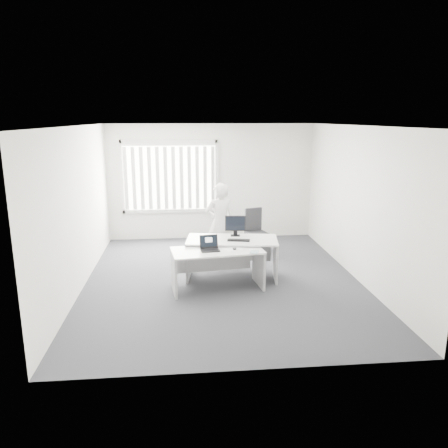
{
  "coord_description": "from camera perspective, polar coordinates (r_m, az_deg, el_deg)",
  "views": [
    {
      "loc": [
        -0.7,
        -7.6,
        2.93
      ],
      "look_at": [
        0.04,
        0.15,
        1.03
      ],
      "focal_mm": 35.0,
      "sensor_mm": 36.0,
      "label": 1
    }
  ],
  "objects": [
    {
      "name": "monitor",
      "position": [
        8.21,
        1.49,
        -0.24
      ],
      "size": [
        0.4,
        0.16,
        0.39
      ],
      "primitive_type": null,
      "rotation": [
        0.0,
        0.0,
        -0.12
      ],
      "color": "black",
      "rests_on": "desk_far"
    },
    {
      "name": "desk_far",
      "position": [
        8.11,
        1.05,
        -3.41
      ],
      "size": [
        1.75,
        0.99,
        0.76
      ],
      "rotation": [
        0.0,
        0.0,
        -0.13
      ],
      "color": "silver",
      "rests_on": "ground"
    },
    {
      "name": "office_chair",
      "position": [
        9.79,
        4.18,
        -1.9
      ],
      "size": [
        0.69,
        0.69,
        0.97
      ],
      "rotation": [
        0.0,
        0.0,
        0.3
      ],
      "color": "black",
      "rests_on": "ground"
    },
    {
      "name": "mouse",
      "position": [
        7.58,
        1.38,
        -3.15
      ],
      "size": [
        0.06,
        0.1,
        0.04
      ],
      "primitive_type": null,
      "rotation": [
        0.0,
        0.0,
        -0.07
      ],
      "color": "#B3B3B5",
      "rests_on": "paper_sheet"
    },
    {
      "name": "wall_left",
      "position": [
        7.95,
        -18.46,
        1.89
      ],
      "size": [
        0.02,
        6.0,
        2.8
      ],
      "primitive_type": "cube",
      "color": "silver",
      "rests_on": "ground"
    },
    {
      "name": "paper_sheet",
      "position": [
        7.6,
        1.23,
        -3.27
      ],
      "size": [
        0.36,
        0.31,
        0.0
      ],
      "primitive_type": "cube",
      "rotation": [
        0.0,
        0.0,
        0.37
      ],
      "color": "white",
      "rests_on": "desk_near"
    },
    {
      "name": "laptop",
      "position": [
        7.47,
        -1.83,
        -2.61
      ],
      "size": [
        0.35,
        0.32,
        0.25
      ],
      "primitive_type": null,
      "rotation": [
        0.0,
        0.0,
        0.11
      ],
      "color": "black",
      "rests_on": "desk_near"
    },
    {
      "name": "wall_back",
      "position": [
        10.73,
        -1.7,
        5.5
      ],
      "size": [
        5.0,
        0.02,
        2.8
      ],
      "primitive_type": "cube",
      "color": "silver",
      "rests_on": "ground"
    },
    {
      "name": "person",
      "position": [
        8.93,
        -0.5,
        0.11
      ],
      "size": [
        0.65,
        0.47,
        1.66
      ],
      "primitive_type": "imported",
      "rotation": [
        0.0,
        0.0,
        3.26
      ],
      "color": "silver",
      "rests_on": "ground"
    },
    {
      "name": "window",
      "position": [
        10.65,
        -7.1,
        6.15
      ],
      "size": [
        2.32,
        0.06,
        1.76
      ],
      "primitive_type": "cube",
      "color": "silver",
      "rests_on": "wall_back"
    },
    {
      "name": "wall_right",
      "position": [
        8.39,
        17.07,
        2.57
      ],
      "size": [
        0.02,
        6.0,
        2.8
      ],
      "primitive_type": "cube",
      "color": "silver",
      "rests_on": "ground"
    },
    {
      "name": "ground",
      "position": [
        8.17,
        -0.2,
        -7.31
      ],
      "size": [
        6.0,
        6.0,
        0.0
      ],
      "primitive_type": "plane",
      "color": "#414248",
      "rests_on": "ground"
    },
    {
      "name": "ceiling",
      "position": [
        7.63,
        -0.22,
        12.72
      ],
      "size": [
        5.0,
        6.0,
        0.02
      ],
      "primitive_type": "cube",
      "color": "silver",
      "rests_on": "wall_back"
    },
    {
      "name": "desk_near",
      "position": [
        7.62,
        -0.9,
        -4.8
      ],
      "size": [
        1.64,
        0.93,
        0.71
      ],
      "rotation": [
        0.0,
        0.0,
        0.13
      ],
      "color": "silver",
      "rests_on": "ground"
    },
    {
      "name": "booklet",
      "position": [
        7.43,
        3.97,
        -3.66
      ],
      "size": [
        0.19,
        0.22,
        0.01
      ],
      "primitive_type": "cube",
      "rotation": [
        0.0,
        0.0,
        -0.31
      ],
      "color": "white",
      "rests_on": "desk_near"
    },
    {
      "name": "wall_front",
      "position": [
        4.9,
        3.05,
        -4.55
      ],
      "size": [
        5.0,
        0.02,
        2.8
      ],
      "primitive_type": "cube",
      "color": "silver",
      "rests_on": "ground"
    },
    {
      "name": "keyboard",
      "position": [
        7.93,
        1.92,
        -2.14
      ],
      "size": [
        0.43,
        0.21,
        0.02
      ],
      "primitive_type": "cube",
      "rotation": [
        0.0,
        0.0,
        -0.19
      ],
      "color": "black",
      "rests_on": "desk_far"
    },
    {
      "name": "blinds",
      "position": [
        10.59,
        -7.1,
        5.95
      ],
      "size": [
        2.2,
        0.1,
        1.5
      ],
      "primitive_type": null,
      "color": "silver",
      "rests_on": "wall_back"
    }
  ]
}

